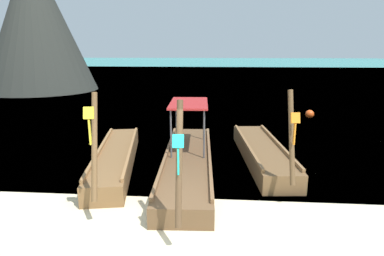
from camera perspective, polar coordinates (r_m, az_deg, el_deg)
ground at (r=6.62m, az=-2.67°, el=-18.97°), size 120.00×120.00×0.00m
sea_water at (r=67.34m, az=3.93°, el=10.87°), size 120.00×120.00×0.00m
longtail_boat_yellow_ribbon at (r=10.26m, az=-13.39°, el=-5.25°), size 1.99×6.21×2.70m
longtail_boat_turquoise_ribbon at (r=9.68m, az=-0.74°, el=-5.88°), size 1.67×7.33×2.68m
longtail_boat_orange_ribbon at (r=10.75m, az=12.35°, el=-4.29°), size 1.57×5.85×2.67m
karst_rock at (r=31.57m, az=-26.38°, el=16.29°), size 10.74×9.36×12.11m
mooring_buoy_near at (r=18.06m, az=20.19°, el=2.34°), size 0.44×0.44×0.44m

